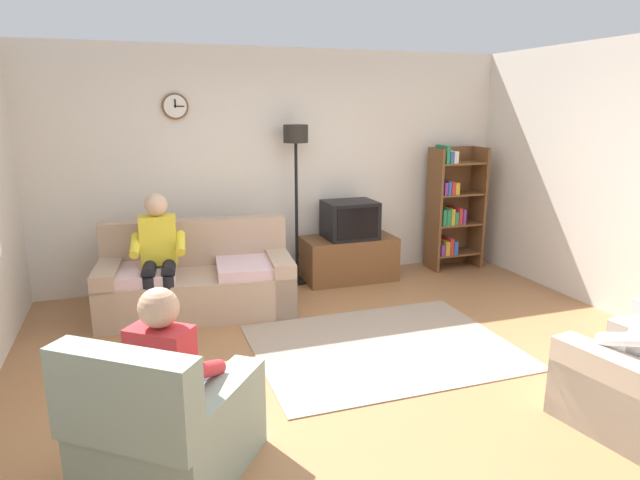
% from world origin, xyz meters
% --- Properties ---
extents(ground_plane, '(12.00, 12.00, 0.00)m').
position_xyz_m(ground_plane, '(0.00, 0.00, 0.00)').
color(ground_plane, '#9E6B42').
extents(back_wall_assembly, '(6.20, 0.17, 2.70)m').
position_xyz_m(back_wall_assembly, '(-0.00, 2.66, 1.35)').
color(back_wall_assembly, silver).
rests_on(back_wall_assembly, ground_plane).
extents(couch, '(1.98, 1.08, 0.90)m').
position_xyz_m(couch, '(-1.14, 1.77, 0.31)').
color(couch, tan).
rests_on(couch, ground_plane).
extents(tv_stand, '(1.10, 0.56, 0.53)m').
position_xyz_m(tv_stand, '(0.71, 2.25, 0.26)').
color(tv_stand, brown).
rests_on(tv_stand, ground_plane).
extents(tv, '(0.60, 0.49, 0.44)m').
position_xyz_m(tv, '(0.71, 2.23, 0.75)').
color(tv, black).
rests_on(tv, tv_stand).
extents(bookshelf, '(0.68, 0.36, 1.58)m').
position_xyz_m(bookshelf, '(2.15, 2.32, 0.78)').
color(bookshelf, brown).
rests_on(bookshelf, ground_plane).
extents(floor_lamp, '(0.28, 0.28, 1.85)m').
position_xyz_m(floor_lamp, '(0.09, 2.35, 1.45)').
color(floor_lamp, black).
rests_on(floor_lamp, ground_plane).
extents(armchair_near_window, '(1.17, 1.18, 0.90)m').
position_xyz_m(armchair_near_window, '(-1.60, -0.79, 0.29)').
color(armchair_near_window, gray).
rests_on(armchair_near_window, ground_plane).
extents(area_rug, '(2.20, 1.70, 0.01)m').
position_xyz_m(area_rug, '(0.28, 0.36, 0.01)').
color(area_rug, gray).
rests_on(area_rug, ground_plane).
extents(person_on_couch, '(0.54, 0.57, 1.24)m').
position_xyz_m(person_on_couch, '(-1.50, 1.66, 0.70)').
color(person_on_couch, yellow).
rests_on(person_on_couch, ground_plane).
extents(person_in_left_armchair, '(0.62, 0.64, 1.12)m').
position_xyz_m(person_in_left_armchair, '(-1.55, -0.72, 0.60)').
color(person_in_left_armchair, red).
rests_on(person_in_left_armchair, ground_plane).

